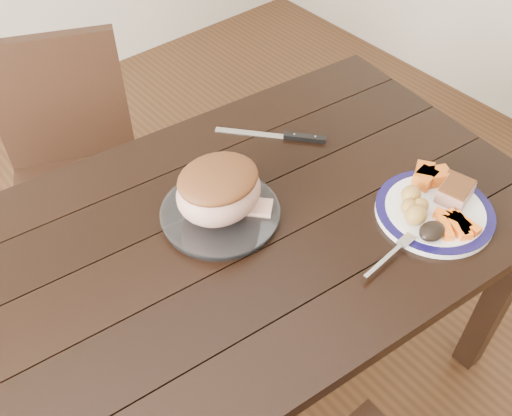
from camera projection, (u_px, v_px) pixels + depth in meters
ground at (234, 381)px, 1.91m from camera, size 4.00×4.00×0.00m
dining_table at (227, 257)px, 1.44m from camera, size 1.69×1.07×0.75m
chair_far at (74, 164)px, 1.89m from camera, size 0.56×0.56×0.93m
dinner_plate at (434, 212)px, 1.42m from camera, size 0.29×0.29×0.02m
plate_rim at (435, 210)px, 1.41m from camera, size 0.29×0.29×0.02m
serving_platter at (220, 214)px, 1.41m from camera, size 0.29×0.29×0.02m
pork_slice at (455, 192)px, 1.42m from camera, size 0.10×0.09×0.04m
roasted_potatoes at (414, 206)px, 1.38m from camera, size 0.10×0.10×0.05m
carrot_batons at (457, 224)px, 1.36m from camera, size 0.10×0.11×0.02m
pumpkin_wedges at (429, 176)px, 1.46m from camera, size 0.10×0.10×0.04m
dark_mushroom at (432, 231)px, 1.33m from camera, size 0.07×0.05×0.03m
fork at (393, 253)px, 1.31m from camera, size 0.18×0.03×0.00m
roast_joint at (219, 192)px, 1.35m from camera, size 0.21×0.18×0.14m
cut_slice at (258, 208)px, 1.40m from camera, size 0.09×0.09×0.02m
carving_knife at (291, 137)px, 1.63m from camera, size 0.22×0.26×0.01m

